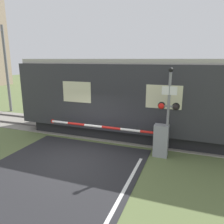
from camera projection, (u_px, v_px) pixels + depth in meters
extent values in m
plane|color=#5B6B3D|center=(75.00, 159.00, 9.13)|extent=(80.00, 80.00, 0.00)
cube|color=gray|center=(108.00, 131.00, 12.66)|extent=(36.00, 3.20, 0.03)
cube|color=#595451|center=(103.00, 134.00, 11.99)|extent=(36.00, 0.08, 0.10)
cube|color=#595451|center=(112.00, 127.00, 13.30)|extent=(36.00, 0.08, 0.10)
cube|color=black|center=(165.00, 133.00, 11.50)|extent=(14.42, 2.69, 0.60)
cube|color=#2D2D33|center=(168.00, 97.00, 11.05)|extent=(15.68, 3.17, 3.25)
cube|color=#ADA89E|center=(170.00, 61.00, 10.63)|extent=(15.36, 2.91, 0.24)
cube|color=beige|center=(164.00, 97.00, 9.54)|extent=(1.57, 0.02, 1.04)
cube|color=beige|center=(77.00, 92.00, 10.99)|extent=(1.57, 0.02, 1.04)
cube|color=gray|center=(161.00, 141.00, 9.31)|extent=(0.60, 0.44, 1.40)
cylinder|color=gray|center=(161.00, 134.00, 9.23)|extent=(0.16, 0.16, 0.18)
cylinder|color=red|center=(151.00, 132.00, 9.38)|extent=(0.91, 0.11, 0.11)
cylinder|color=white|center=(130.00, 130.00, 9.69)|extent=(0.91, 0.11, 0.11)
cylinder|color=red|center=(111.00, 128.00, 10.00)|extent=(0.91, 0.11, 0.11)
cylinder|color=white|center=(93.00, 126.00, 10.30)|extent=(0.91, 0.11, 0.11)
cylinder|color=red|center=(76.00, 124.00, 10.61)|extent=(0.91, 0.11, 0.11)
cylinder|color=white|center=(60.00, 122.00, 10.91)|extent=(0.91, 0.11, 0.11)
cylinder|color=red|center=(53.00, 121.00, 11.06)|extent=(0.20, 0.02, 0.20)
cylinder|color=gray|center=(168.00, 117.00, 8.94)|extent=(0.11, 0.11, 3.58)
cube|color=gray|center=(169.00, 106.00, 8.84)|extent=(0.69, 0.07, 0.07)
sphere|color=red|center=(161.00, 106.00, 8.89)|extent=(0.24, 0.24, 0.24)
sphere|color=black|center=(176.00, 107.00, 8.70)|extent=(0.24, 0.24, 0.24)
cylinder|color=black|center=(162.00, 106.00, 8.99)|extent=(0.30, 0.06, 0.30)
cylinder|color=black|center=(176.00, 107.00, 8.80)|extent=(0.30, 0.06, 0.30)
cube|color=white|center=(169.00, 91.00, 8.65)|extent=(0.60, 0.02, 0.34)
sphere|color=black|center=(171.00, 70.00, 8.50)|extent=(0.18, 0.18, 0.18)
cylinder|color=slate|center=(7.00, 70.00, 16.79)|extent=(0.20, 0.20, 6.54)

